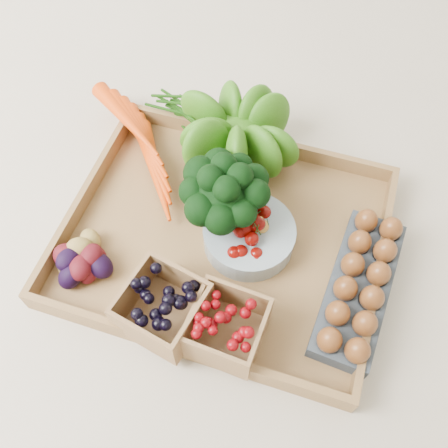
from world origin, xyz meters
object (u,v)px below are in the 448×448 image
(tray, at_px, (224,239))
(egg_carton, at_px, (358,288))
(broccoli, at_px, (225,206))
(cherry_bowl, at_px, (249,235))

(tray, relative_size, egg_carton, 2.00)
(broccoli, bearing_deg, tray, -76.25)
(broccoli, height_order, egg_carton, broccoli)
(tray, bearing_deg, egg_carton, -7.73)
(cherry_bowl, xyz_separation_m, egg_carton, (0.20, -0.04, -0.01))
(broccoli, xyz_separation_m, cherry_bowl, (0.05, -0.02, -0.04))
(cherry_bowl, relative_size, egg_carton, 0.59)
(broccoli, relative_size, egg_carton, 0.56)
(egg_carton, bearing_deg, cherry_bowl, 173.71)
(tray, bearing_deg, cherry_bowl, 6.25)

